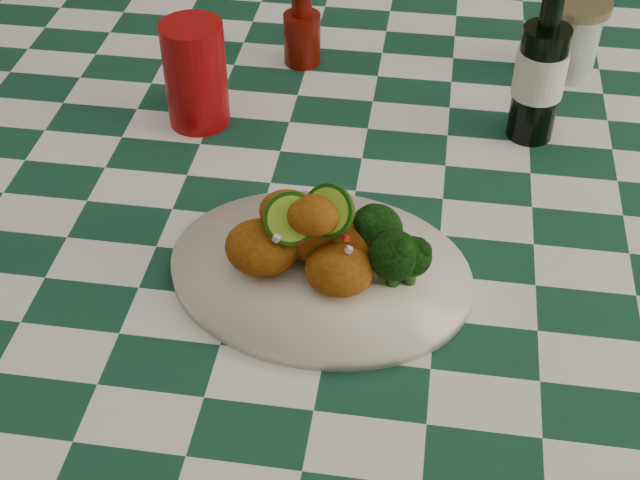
% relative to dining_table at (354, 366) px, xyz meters
% --- Properties ---
extents(dining_table, '(1.66, 1.06, 0.79)m').
position_rel_dining_table_xyz_m(dining_table, '(0.00, 0.00, 0.00)').
color(dining_table, '#14402F').
rests_on(dining_table, ground).
extents(plate, '(0.35, 0.29, 0.02)m').
position_rel_dining_table_xyz_m(plate, '(-0.02, -0.22, 0.40)').
color(plate, white).
rests_on(plate, dining_table).
extents(fried_chicken_pile, '(0.14, 0.11, 0.09)m').
position_rel_dining_table_xyz_m(fried_chicken_pile, '(-0.02, -0.22, 0.46)').
color(fried_chicken_pile, '#97550E').
rests_on(fried_chicken_pile, plate).
extents(broccoli_side, '(0.09, 0.09, 0.07)m').
position_rel_dining_table_xyz_m(broccoli_side, '(0.06, -0.21, 0.44)').
color(broccoli_side, black).
rests_on(broccoli_side, plate).
extents(red_tumbler, '(0.10, 0.10, 0.14)m').
position_rel_dining_table_xyz_m(red_tumbler, '(-0.22, 0.05, 0.46)').
color(red_tumbler, '#94080A').
rests_on(red_tumbler, dining_table).
extents(ketchup_bottle, '(0.05, 0.05, 0.12)m').
position_rel_dining_table_xyz_m(ketchup_bottle, '(-0.11, 0.22, 0.45)').
color(ketchup_bottle, '#5E0C04').
rests_on(ketchup_bottle, dining_table).
extents(mason_jar, '(0.10, 0.10, 0.11)m').
position_rel_dining_table_xyz_m(mason_jar, '(0.26, 0.24, 0.45)').
color(mason_jar, '#B2BCBA').
rests_on(mason_jar, dining_table).
extents(beer_bottle, '(0.08, 0.08, 0.22)m').
position_rel_dining_table_xyz_m(beer_bottle, '(0.20, 0.08, 0.50)').
color(beer_bottle, black).
rests_on(beer_bottle, dining_table).
extents(wooden_chair_left, '(0.55, 0.57, 1.00)m').
position_rel_dining_table_xyz_m(wooden_chair_left, '(-0.23, 0.71, 0.11)').
color(wooden_chair_left, '#472814').
rests_on(wooden_chair_left, ground).
extents(wooden_chair_right, '(0.57, 0.58, 0.99)m').
position_rel_dining_table_xyz_m(wooden_chair_right, '(0.22, 0.67, 0.10)').
color(wooden_chair_right, '#472814').
rests_on(wooden_chair_right, ground).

